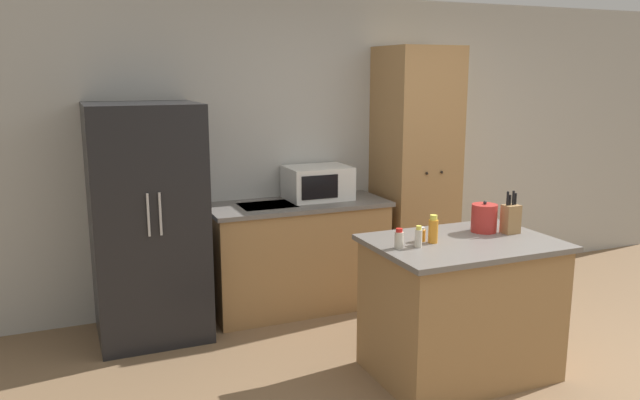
% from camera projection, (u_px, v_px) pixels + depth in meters
% --- Properties ---
extents(ground_plane, '(14.00, 14.00, 0.00)m').
position_uv_depth(ground_plane, '(537.00, 398.00, 3.83)').
color(ground_plane, '#846647').
extents(wall_back, '(7.20, 0.06, 2.60)m').
position_uv_depth(wall_back, '(367.00, 147.00, 5.67)').
color(wall_back, '#B2B2AD').
rests_on(wall_back, ground_plane).
extents(refrigerator, '(0.80, 0.77, 1.75)m').
position_uv_depth(refrigerator, '(148.00, 222.00, 4.62)').
color(refrigerator, black).
rests_on(refrigerator, ground_plane).
extents(back_counter, '(1.50, 0.64, 0.91)m').
position_uv_depth(back_counter, '(298.00, 255.00, 5.24)').
color(back_counter, '#9E7547').
rests_on(back_counter, ground_plane).
extents(pantry_cabinet, '(0.61, 0.62, 2.19)m').
position_uv_depth(pantry_cabinet, '(415.00, 173.00, 5.54)').
color(pantry_cabinet, '#9E7547').
rests_on(pantry_cabinet, ground_plane).
extents(kitchen_island, '(1.18, 0.84, 0.91)m').
position_uv_depth(kitchen_island, '(460.00, 307.00, 4.09)').
color(kitchen_island, '#9E7547').
rests_on(kitchen_island, ground_plane).
extents(microwave, '(0.53, 0.41, 0.28)m').
position_uv_depth(microwave, '(318.00, 183.00, 5.27)').
color(microwave, white).
rests_on(microwave, back_counter).
extents(knife_block, '(0.11, 0.09, 0.29)m').
position_uv_depth(knife_block, '(511.00, 218.00, 4.16)').
color(knife_block, '#9E7547').
rests_on(knife_block, kitchen_island).
extents(spice_bottle_tall_dark, '(0.06, 0.06, 0.18)m').
position_uv_depth(spice_bottle_tall_dark, '(433.00, 230.00, 3.93)').
color(spice_bottle_tall_dark, orange).
rests_on(spice_bottle_tall_dark, kitchen_island).
extents(spice_bottle_short_red, '(0.05, 0.05, 0.13)m').
position_uv_depth(spice_bottle_short_red, '(399.00, 239.00, 3.81)').
color(spice_bottle_short_red, beige).
rests_on(spice_bottle_short_red, kitchen_island).
extents(spice_bottle_amber_oil, '(0.04, 0.04, 0.14)m').
position_uv_depth(spice_bottle_amber_oil, '(419.00, 237.00, 3.83)').
color(spice_bottle_amber_oil, beige).
rests_on(spice_bottle_amber_oil, kitchen_island).
extents(spice_bottle_green_herb, '(0.06, 0.06, 0.09)m').
position_uv_depth(spice_bottle_green_herb, '(421.00, 235.00, 3.97)').
color(spice_bottle_green_herb, orange).
rests_on(spice_bottle_green_herb, kitchen_island).
extents(kettle, '(0.17, 0.17, 0.21)m').
position_uv_depth(kettle, '(484.00, 218.00, 4.20)').
color(kettle, '#B72D28').
rests_on(kettle, kitchen_island).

